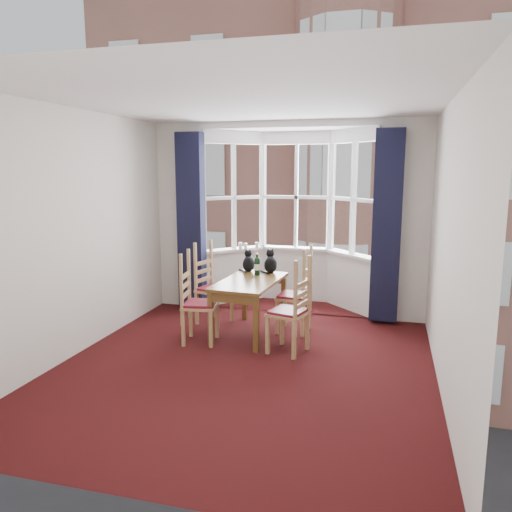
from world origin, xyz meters
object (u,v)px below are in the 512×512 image
(cat_right, at_px, (271,263))
(cat_left, at_px, (249,263))
(chair_right_near, at_px, (295,314))
(chair_left_near, at_px, (193,305))
(chair_right_far, at_px, (300,297))
(chair_left_far, at_px, (209,289))
(dining_table, at_px, (250,288))
(candle_tall, at_px, (240,246))
(candle_extra, at_px, (257,246))
(wine_bottle, at_px, (257,266))
(candle_short, at_px, (246,246))

(cat_right, bearing_deg, cat_left, 178.21)
(chair_right_near, xyz_separation_m, cat_right, (-0.54, 1.04, 0.38))
(chair_left_near, relative_size, cat_left, 2.94)
(chair_left_near, relative_size, cat_right, 2.75)
(chair_right_far, distance_m, cat_right, 0.66)
(chair_left_near, height_order, chair_right_far, same)
(chair_left_far, distance_m, chair_right_far, 1.32)
(dining_table, bearing_deg, chair_left_near, -142.77)
(chair_right_far, distance_m, candle_tall, 1.77)
(chair_left_near, xyz_separation_m, candle_tall, (0.03, 1.94, 0.45))
(dining_table, xyz_separation_m, candle_tall, (-0.57, 1.49, 0.30))
(dining_table, height_order, chair_left_far, chair_left_far)
(chair_left_far, bearing_deg, candle_tall, 83.84)
(dining_table, distance_m, cat_left, 0.60)
(chair_left_far, relative_size, candle_tall, 8.93)
(cat_left, distance_m, candle_tall, 1.04)
(cat_right, bearing_deg, dining_table, -105.85)
(candle_extra, bearing_deg, cat_left, -81.72)
(chair_right_far, distance_m, wine_bottle, 0.72)
(chair_left_far, xyz_separation_m, chair_right_near, (1.38, -0.88, 0.00))
(cat_right, bearing_deg, candle_tall, 126.91)
(cat_right, relative_size, candle_short, 3.72)
(candle_tall, distance_m, candle_short, 0.08)
(cat_left, relative_size, candle_tall, 3.04)
(dining_table, xyz_separation_m, candle_short, (-0.50, 1.52, 0.29))
(wine_bottle, bearing_deg, candle_tall, 116.67)
(candle_extra, bearing_deg, chair_right_near, -63.93)
(chair_right_far, bearing_deg, wine_bottle, 173.58)
(chair_left_far, relative_size, cat_right, 2.75)
(chair_left_near, height_order, chair_right_near, same)
(chair_left_far, distance_m, wine_bottle, 0.80)
(dining_table, bearing_deg, chair_left_far, 152.14)
(candle_tall, bearing_deg, cat_left, -66.90)
(chair_right_near, relative_size, chair_right_far, 1.00)
(chair_right_near, distance_m, cat_left, 1.40)
(cat_right, height_order, candle_short, cat_right)
(chair_right_near, distance_m, candle_tall, 2.41)
(dining_table, distance_m, chair_left_far, 0.80)
(chair_left_near, height_order, candle_short, candle_short)
(chair_right_far, height_order, cat_left, cat_left)
(chair_left_near, distance_m, chair_right_near, 1.29)
(candle_short, bearing_deg, cat_left, -71.48)
(chair_right_far, height_order, candle_short, candle_short)
(candle_extra, bearing_deg, chair_left_near, -98.22)
(cat_right, xyz_separation_m, wine_bottle, (-0.14, -0.21, 0.00))
(dining_table, xyz_separation_m, cat_right, (0.15, 0.52, 0.23))
(cat_left, height_order, candle_extra, cat_left)
(dining_table, distance_m, wine_bottle, 0.39)
(chair_right_far, bearing_deg, candle_extra, 125.91)
(dining_table, distance_m, chair_left_near, 0.77)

